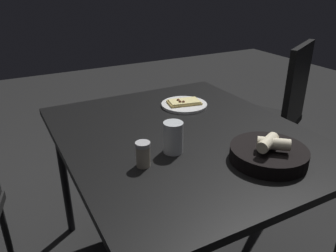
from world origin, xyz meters
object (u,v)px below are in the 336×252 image
object	(u,v)px
dining_table	(183,145)
pizza_plate	(184,104)
bread_basket	(269,154)
pepper_shaker	(143,156)
chair_far	(276,108)
beer_glass	(173,139)

from	to	relation	value
dining_table	pizza_plate	xyz separation A→B (m)	(-0.27, 0.16, 0.07)
bread_basket	pepper_shaker	xyz separation A→B (m)	(-0.18, -0.40, 0.01)
bread_basket	chair_far	bearing A→B (deg)	132.51
dining_table	pepper_shaker	bearing A→B (deg)	-57.98
bread_basket	beer_glass	xyz separation A→B (m)	(-0.22, -0.26, 0.02)
pepper_shaker	chair_far	distance (m)	1.34
beer_glass	chair_far	world-z (taller)	chair_far
dining_table	chair_far	bearing A→B (deg)	112.40
beer_glass	pepper_shaker	xyz separation A→B (m)	(0.04, -0.14, -0.01)
dining_table	pepper_shaker	world-z (taller)	pepper_shaker
dining_table	bread_basket	bearing A→B (deg)	23.08
beer_glass	chair_far	xyz separation A→B (m)	(-0.51, 1.06, -0.25)
pizza_plate	chair_far	world-z (taller)	chair_far
pizza_plate	chair_far	bearing A→B (deg)	98.79
pepper_shaker	bread_basket	bearing A→B (deg)	65.94
pizza_plate	chair_far	distance (m)	0.82
pizza_plate	bread_basket	world-z (taller)	bread_basket
pizza_plate	pepper_shaker	bearing A→B (deg)	-44.34
dining_table	beer_glass	world-z (taller)	beer_glass
pizza_plate	beer_glass	bearing A→B (deg)	-35.66
pizza_plate	pepper_shaker	size ratio (longest dim) A/B	2.54
pizza_plate	bread_basket	xyz separation A→B (m)	(0.61, -0.02, 0.02)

